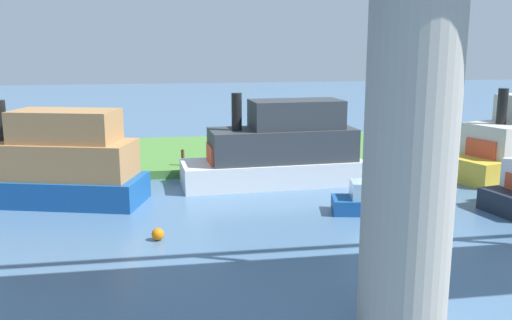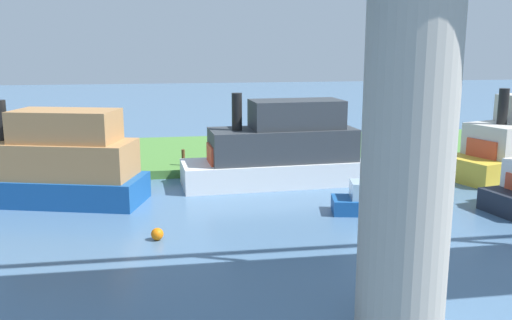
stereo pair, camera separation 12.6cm
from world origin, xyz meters
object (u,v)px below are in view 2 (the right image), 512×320
Objects in this scene: bridge_pylon at (409,135)px; marker_buoy at (157,234)px; person_on_bank at (210,154)px; skiff_small at (279,150)px; motorboat_white at (378,202)px; houseboat_blue at (50,165)px; mooring_post at (183,157)px.

bridge_pylon is 21.60× the size of marker_buoy.
person_on_bank is 0.14× the size of skiff_small.
person_on_bank is at bearing -39.70° from skiff_small.
skiff_small is (-3.59, 2.98, 0.69)m from person_on_bank.
skiff_small is at bearing 140.30° from person_on_bank.
bridge_pylon is 2.31× the size of motorboat_white.
skiff_small reaches higher than houseboat_blue.
houseboat_blue is at bearing -16.13° from motorboat_white.
bridge_pylon reaches higher than motorboat_white.
marker_buoy is at bearing 51.24° from skiff_small.
person_on_bank is 9.56m from houseboat_blue.
bridge_pylon is 12.03m from motorboat_white.
mooring_post is (1.57, -0.42, -0.22)m from person_on_bank.
motorboat_white is at bearing 131.75° from mooring_post.
person_on_bank is 0.13× the size of houseboat_blue.
person_on_bank is 2.78× the size of marker_buoy.
bridge_pylon is 7.77× the size of person_on_bank.
skiff_small is 2.17× the size of motorboat_white.
person_on_bank is (3.53, -19.61, -4.20)m from bridge_pylon.
motorboat_white is 10.28m from marker_buoy.
person_on_bank is at bearing -52.68° from motorboat_white.
houseboat_blue is at bearing 8.52° from skiff_small.
bridge_pylon is 11.19× the size of mooring_post.
mooring_post is at bearing -142.26° from houseboat_blue.
houseboat_blue is 20.69× the size of marker_buoy.
motorboat_white is (-3.46, -10.44, -4.87)m from bridge_pylon.
motorboat_white is (-15.26, 4.41, -1.33)m from houseboat_blue.
motorboat_white is at bearing -108.34° from bridge_pylon.
person_on_bank is 4.72m from skiff_small.
houseboat_blue is 2.21× the size of motorboat_white.
bridge_pylon is 20.37m from person_on_bank.
marker_buoy is (10.06, 2.11, -0.28)m from motorboat_white.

